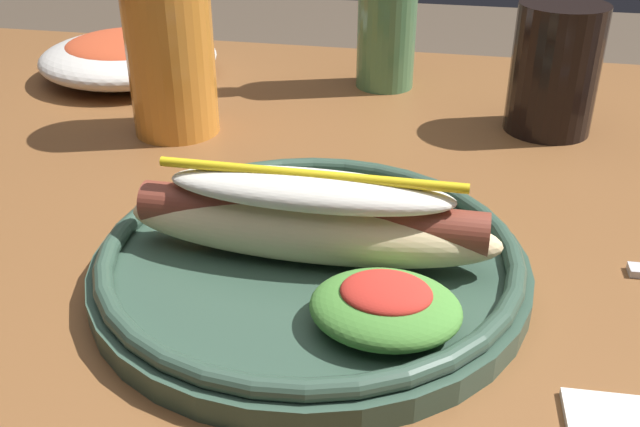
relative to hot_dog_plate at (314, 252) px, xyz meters
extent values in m
cube|color=brown|center=(0.03, 0.11, -0.04)|extent=(1.49, 0.80, 0.04)
cylinder|color=#334C3D|center=(0.00, 0.00, -0.01)|extent=(0.27, 0.27, 0.02)
torus|color=#334C3D|center=(0.00, 0.00, 0.00)|extent=(0.26, 0.26, 0.01)
ellipsoid|color=beige|center=(0.00, 0.00, 0.01)|extent=(0.23, 0.05, 0.04)
cylinder|color=brown|center=(0.00, 0.00, 0.02)|extent=(0.21, 0.03, 0.03)
ellipsoid|color=silver|center=(0.00, 0.00, 0.04)|extent=(0.17, 0.04, 0.02)
cylinder|color=yellow|center=(0.00, 0.00, 0.05)|extent=(0.18, 0.01, 0.01)
ellipsoid|color=#4C8C38|center=(0.05, -0.06, 0.01)|extent=(0.08, 0.07, 0.02)
ellipsoid|color=red|center=(0.05, -0.06, 0.02)|extent=(0.05, 0.04, 0.01)
cylinder|color=black|center=(0.16, 0.29, 0.04)|extent=(0.08, 0.08, 0.11)
cylinder|color=orange|center=(-0.17, 0.22, 0.05)|extent=(0.08, 0.08, 0.13)
cylinder|color=#4C7F51|center=(0.00, 0.38, 0.07)|extent=(0.06, 0.06, 0.18)
ellipsoid|color=silver|center=(-0.28, 0.35, 0.00)|extent=(0.19, 0.19, 0.04)
ellipsoid|color=#B74223|center=(-0.28, 0.35, 0.01)|extent=(0.13, 0.13, 0.02)
camera|label=1|loc=(0.08, -0.37, 0.23)|focal=40.72mm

